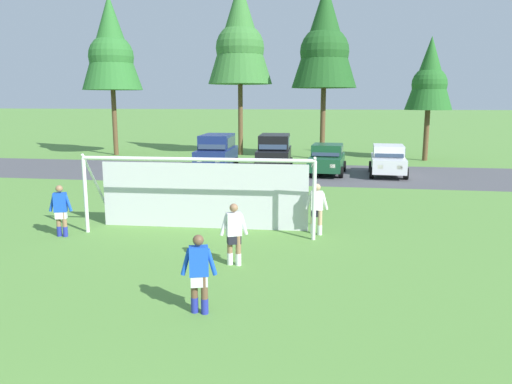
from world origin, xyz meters
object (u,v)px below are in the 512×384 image
(parked_car_slot_left, at_px, (274,152))
(parked_car_slot_center_left, at_px, (327,159))
(player_striker_near, at_px, (199,274))
(parked_car_slot_far_left, at_px, (217,152))
(player_defender_far, at_px, (317,209))
(player_winger_left, at_px, (61,211))
(parked_car_slot_center, at_px, (388,160))
(soccer_goal, at_px, (202,191))
(player_midfield_center, at_px, (234,234))

(parked_car_slot_left, xyz_separation_m, parked_car_slot_center_left, (3.21, -1.12, -0.24))
(player_striker_near, distance_m, parked_car_slot_far_left, 20.78)
(player_defender_far, height_order, parked_car_slot_far_left, parked_car_slot_far_left)
(player_defender_far, distance_m, parked_car_slot_left, 14.70)
(player_winger_left, height_order, parked_car_slot_left, parked_car_slot_left)
(parked_car_slot_far_left, relative_size, parked_car_slot_center, 1.09)
(soccer_goal, bearing_deg, parked_car_slot_center, 61.49)
(player_striker_near, bearing_deg, player_midfield_center, 88.42)
(player_winger_left, distance_m, parked_car_slot_left, 16.62)
(player_winger_left, bearing_deg, parked_car_slot_center, 52.49)
(parked_car_slot_far_left, height_order, parked_car_slot_center, parked_car_slot_far_left)
(soccer_goal, height_order, parked_car_slot_far_left, soccer_goal)
(player_midfield_center, bearing_deg, soccer_goal, 117.68)
(soccer_goal, bearing_deg, parked_car_slot_far_left, 101.83)
(player_midfield_center, relative_size, parked_car_slot_center, 0.38)
(player_midfield_center, bearing_deg, player_defender_far, 59.72)
(player_defender_far, height_order, parked_car_slot_left, parked_car_slot_left)
(player_striker_near, xyz_separation_m, parked_car_slot_center_left, (2.10, 19.66, 0.05))
(parked_car_slot_center_left, relative_size, parked_car_slot_center, 1.01)
(parked_car_slot_far_left, distance_m, parked_car_slot_center, 10.15)
(parked_car_slot_center, bearing_deg, player_defender_far, -104.67)
(soccer_goal, height_order, player_winger_left, soccer_goal)
(player_midfield_center, height_order, parked_car_slot_left, parked_car_slot_left)
(parked_car_slot_center_left, bearing_deg, player_midfield_center, -96.93)
(parked_car_slot_center_left, bearing_deg, soccer_goal, -105.91)
(player_striker_near, xyz_separation_m, player_winger_left, (-5.84, 4.84, 0.00))
(player_striker_near, relative_size, player_defender_far, 1.00)
(player_midfield_center, height_order, parked_car_slot_center_left, parked_car_slot_center_left)
(player_midfield_center, relative_size, player_defender_far, 1.00)
(parked_car_slot_left, relative_size, parked_car_slot_center_left, 1.09)
(player_defender_far, xyz_separation_m, parked_car_slot_far_left, (-6.66, 13.85, 0.29))
(parked_car_slot_center_left, bearing_deg, player_defender_far, -90.16)
(soccer_goal, bearing_deg, player_winger_left, -159.69)
(soccer_goal, distance_m, parked_car_slot_far_left, 14.19)
(soccer_goal, height_order, parked_car_slot_left, soccer_goal)
(parked_car_slot_far_left, distance_m, parked_car_slot_left, 3.52)
(parked_car_slot_center_left, bearing_deg, player_winger_left, -118.20)
(player_defender_far, relative_size, player_winger_left, 1.00)
(parked_car_slot_center_left, distance_m, parked_car_slot_center, 3.43)
(player_defender_far, bearing_deg, parked_car_slot_left, 102.46)
(player_midfield_center, bearing_deg, player_striker_near, -91.58)
(parked_car_slot_center, bearing_deg, parked_car_slot_far_left, 176.58)
(player_midfield_center, bearing_deg, player_winger_left, 162.91)
(player_midfield_center, relative_size, player_winger_left, 1.00)
(player_midfield_center, bearing_deg, parked_car_slot_center, 71.86)
(player_defender_far, bearing_deg, parked_car_slot_far_left, 115.67)
(player_midfield_center, bearing_deg, parked_car_slot_far_left, 105.16)
(soccer_goal, bearing_deg, parked_car_slot_left, 87.71)
(player_striker_near, xyz_separation_m, parked_car_slot_left, (-1.10, 20.77, 0.29))
(player_defender_far, height_order, parked_car_slot_center_left, parked_car_slot_center_left)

